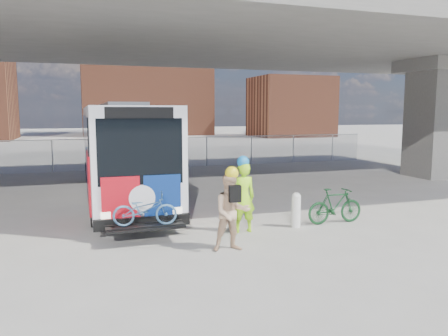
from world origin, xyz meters
name	(u,v)px	position (x,y,z in m)	size (l,w,h in m)	color
ground	(192,212)	(0.00, 0.00, 0.00)	(160.00, 160.00, 0.00)	#9E9991
bus	(120,144)	(-2.00, 3.51, 2.11)	(2.67, 12.94, 3.69)	silver
overpass	(166,33)	(0.00, 4.00, 6.54)	(40.00, 16.00, 7.95)	#605E59
chainlink_fence	(142,145)	(0.00, 12.00, 1.42)	(30.00, 0.06, 30.00)	gray
brick_buildings	(114,97)	(1.23, 48.23, 5.42)	(54.00, 22.00, 12.00)	brown
smokestack	(192,54)	(14.00, 55.00, 12.50)	(2.20, 2.20, 25.00)	brown
bollard	(296,209)	(2.45, -2.83, 0.56)	(0.27, 0.27, 1.04)	silver
cyclist_hivis	(243,196)	(0.77, -2.83, 1.05)	(0.73, 0.48, 2.17)	#A8FF1A
cyclist_tan	(232,211)	(-0.07, -4.29, 0.98)	(0.98, 0.79, 2.08)	#D8B08A
bike_parked	(335,206)	(3.78, -2.83, 0.55)	(0.51, 1.82, 1.09)	#15421F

